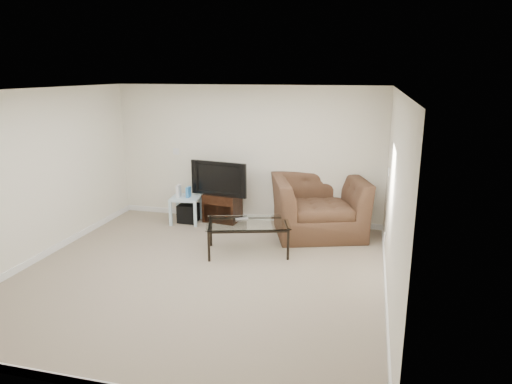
% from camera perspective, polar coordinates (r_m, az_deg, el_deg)
% --- Properties ---
extents(floor, '(5.00, 5.00, 0.00)m').
position_cam_1_polar(floor, '(6.50, -6.98, -10.06)').
color(floor, tan).
rests_on(floor, ground).
extents(ceiling, '(5.00, 5.00, 0.00)m').
position_cam_1_polar(ceiling, '(5.91, -7.75, 12.52)').
color(ceiling, white).
rests_on(ceiling, ground).
extents(wall_back, '(5.00, 0.02, 2.50)m').
position_cam_1_polar(wall_back, '(8.41, -1.14, 4.72)').
color(wall_back, silver).
rests_on(wall_back, ground).
extents(wall_left, '(0.02, 5.00, 2.50)m').
position_cam_1_polar(wall_left, '(7.36, -25.80, 1.78)').
color(wall_left, silver).
rests_on(wall_left, ground).
extents(wall_right, '(0.02, 5.00, 2.50)m').
position_cam_1_polar(wall_right, '(5.69, 16.82, -0.84)').
color(wall_right, silver).
rests_on(wall_right, ground).
extents(plate_back, '(0.12, 0.02, 0.12)m').
position_cam_1_polar(plate_back, '(8.87, -9.96, 5.02)').
color(plate_back, white).
rests_on(plate_back, wall_back).
extents(plate_right_switch, '(0.02, 0.09, 0.13)m').
position_cam_1_polar(plate_right_switch, '(7.24, 16.26, 2.48)').
color(plate_right_switch, white).
rests_on(plate_right_switch, wall_right).
extents(plate_right_outlet, '(0.02, 0.08, 0.12)m').
position_cam_1_polar(plate_right_outlet, '(7.21, 15.78, -5.41)').
color(plate_right_outlet, white).
rests_on(plate_right_outlet, wall_right).
extents(tv_stand, '(0.69, 0.52, 0.53)m').
position_cam_1_polar(tv_stand, '(8.55, -4.21, -1.94)').
color(tv_stand, black).
rests_on(tv_stand, floor).
extents(dvd_player, '(0.39, 0.30, 0.05)m').
position_cam_1_polar(dvd_player, '(8.47, -4.34, -0.86)').
color(dvd_player, black).
rests_on(dvd_player, tv_stand).
extents(television, '(1.04, 0.36, 0.63)m').
position_cam_1_polar(television, '(8.38, -4.36, 1.82)').
color(television, black).
rests_on(television, tv_stand).
extents(side_table, '(0.57, 0.57, 0.49)m').
position_cam_1_polar(side_table, '(8.57, -8.72, -2.18)').
color(side_table, '#ACC4D3').
rests_on(side_table, floor).
extents(subwoofer, '(0.33, 0.33, 0.33)m').
position_cam_1_polar(subwoofer, '(8.60, -8.47, -2.60)').
color(subwoofer, black).
rests_on(subwoofer, floor).
extents(game_console, '(0.06, 0.17, 0.22)m').
position_cam_1_polar(game_console, '(8.49, -9.64, 0.13)').
color(game_console, white).
rests_on(game_console, side_table).
extents(game_case, '(0.05, 0.14, 0.19)m').
position_cam_1_polar(game_case, '(8.44, -8.44, -0.01)').
color(game_case, '#337FCC').
rests_on(game_case, side_table).
extents(recliner, '(1.76, 1.42, 1.33)m').
position_cam_1_polar(recliner, '(7.85, 7.87, -0.53)').
color(recliner, '#4D321B').
rests_on(recliner, floor).
extents(coffee_table, '(1.41, 1.05, 0.49)m').
position_cam_1_polar(coffee_table, '(7.07, -1.02, -5.71)').
color(coffee_table, black).
rests_on(coffee_table, floor).
extents(remote, '(0.20, 0.14, 0.02)m').
position_cam_1_polar(remote, '(7.11, -1.77, -3.37)').
color(remote, '#B2B2B7').
rests_on(remote, coffee_table).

